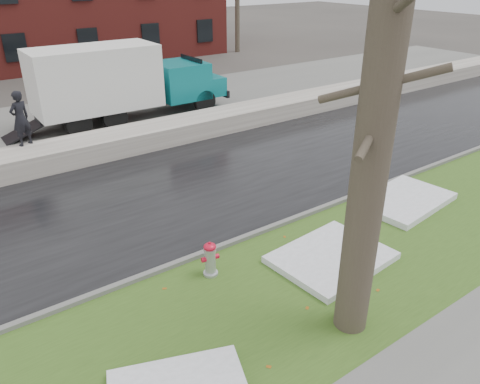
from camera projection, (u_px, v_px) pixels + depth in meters
ground at (273, 257)px, 11.12m from camera, size 120.00×120.00×0.00m
verge at (309, 283)px, 10.20m from camera, size 60.00×4.50×0.04m
road at (180, 190)px, 14.40m from camera, size 60.00×7.00×0.03m
parking_lot at (86, 122)px, 20.60m from camera, size 60.00×9.00×0.03m
curb at (248, 237)px, 11.82m from camera, size 60.00×0.15×0.14m
snowbank at (124, 141)px, 17.31m from camera, size 60.00×1.60×0.75m
bg_tree_right at (237, 7)px, 35.54m from camera, size 1.40×1.62×6.50m
fire_hydrant at (210, 257)px, 10.26m from camera, size 0.42×0.37×0.84m
tree at (375, 132)px, 7.33m from camera, size 1.51×1.73×7.70m
box_truck at (120, 81)px, 20.07m from camera, size 9.84×2.42×3.28m
worker at (20, 118)px, 15.47m from camera, size 0.80×0.68×1.85m
snow_patch_near at (331, 257)px, 10.90m from camera, size 2.75×2.20×0.16m
snow_patch_side at (404, 200)px, 13.52m from camera, size 2.98×2.10×0.18m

